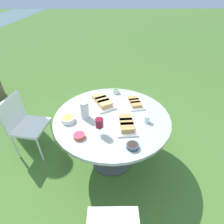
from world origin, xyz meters
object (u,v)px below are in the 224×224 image
object	(u,v)px
chair_near_left	(24,122)
water_pitcher	(85,110)
dining_table	(112,124)
wine_glass	(99,123)

from	to	relation	value
chair_near_left	water_pitcher	distance (m)	1.00
water_pitcher	chair_near_left	bearing A→B (deg)	74.08
chair_near_left	water_pitcher	xyz separation A→B (m)	(-0.26, -0.90, 0.36)
dining_table	wine_glass	size ratio (longest dim) A/B	7.01
chair_near_left	water_pitcher	bearing A→B (deg)	-105.92
chair_near_left	wine_glass	bearing A→B (deg)	-116.77
dining_table	water_pitcher	bearing A→B (deg)	93.17
dining_table	chair_near_left	bearing A→B (deg)	78.86
dining_table	wine_glass	bearing A→B (deg)	156.06
dining_table	wine_glass	distance (m)	0.42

